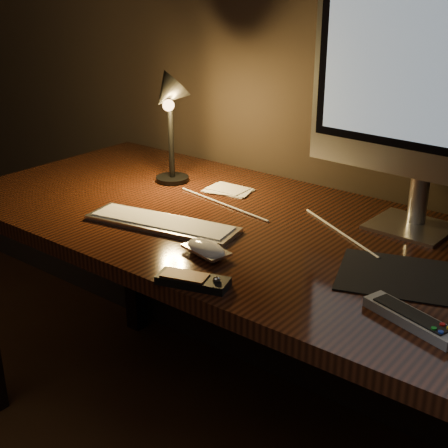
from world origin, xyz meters
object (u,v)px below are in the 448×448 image
Objects in this scene: desk at (253,257)px; media_remote at (193,280)px; tv_remote at (411,318)px; monitor at (427,82)px; desk_lamp at (169,109)px; keyboard at (162,223)px; mouse at (206,250)px.

media_remote is (0.14, -0.41, 0.14)m from desk.
tv_remote is at bearing 0.10° from media_remote.
desk_lamp is at bearing -168.29° from monitor.
monitor is at bearing 50.32° from media_remote.
media_remote is 0.47× the size of desk_lamp.
desk_lamp is (-0.20, 0.25, 0.22)m from keyboard.
mouse is at bearing -35.94° from desk_lamp.
desk_lamp is at bearing 153.72° from mouse.
keyboard is 0.68m from tv_remote.
desk is 2.64× the size of monitor.
mouse is (0.20, -0.06, 0.00)m from keyboard.
desk_lamp is at bearing 117.29° from keyboard.
media_remote is 0.68m from desk_lamp.
mouse is 0.48m from tv_remote.
tv_remote is at bearing 12.29° from mouse.
monitor reaches higher than media_remote.
mouse is at bearing -162.20° from tv_remote.
tv_remote is 0.58× the size of desk_lamp.
monitor is (0.36, 0.15, 0.49)m from desk.
keyboard is 3.49× the size of mouse.
desk is 10.18× the size of media_remote.
keyboard is at bearing -141.37° from monitor.
tv_remote reaches higher than keyboard.
mouse is at bearing -76.00° from desk.
mouse reaches higher than keyboard.
tv_remote is 0.95m from desk_lamp.
monitor is at bearing 21.98° from desk.
desk is at bearing -155.72° from monitor.
desk_lamp is (-0.33, 0.03, 0.35)m from desk.
media_remote is at bearing -40.94° from desk_lamp.
desk is at bearing 115.92° from mouse.
desk is 0.63m from tv_remote.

